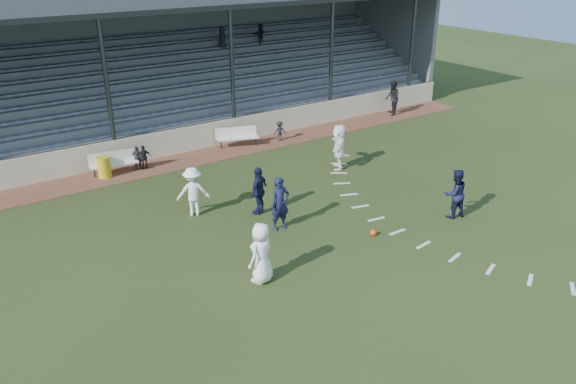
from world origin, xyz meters
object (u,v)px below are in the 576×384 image
object	(u,v)px
bench_right	(237,135)
player_white_lead	(261,253)
player_navy_lead	(280,204)
official	(392,98)
football	(373,233)
trash_bin	(104,167)
bench_left	(113,161)

from	to	relation	value
bench_right	player_white_lead	world-z (taller)	player_white_lead
player_navy_lead	official	bearing A→B (deg)	35.72
football	player_navy_lead	distance (m)	3.32
football	player_navy_lead	world-z (taller)	player_navy_lead
player_white_lead	trash_bin	bearing A→B (deg)	-105.27
bench_left	trash_bin	distance (m)	0.53
official	football	bearing A→B (deg)	-14.27
bench_right	trash_bin	world-z (taller)	bench_right
bench_right	player_white_lead	bearing A→B (deg)	-96.90
bench_right	official	distance (m)	10.06
bench_left	player_navy_lead	bearing A→B (deg)	-61.45
trash_bin	official	world-z (taller)	official
official	bench_right	bearing A→B (deg)	-59.30
bench_right	player_navy_lead	distance (m)	8.86
player_navy_lead	official	world-z (taller)	official
bench_left	official	bearing A→B (deg)	7.68
trash_bin	player_white_lead	bearing A→B (deg)	-82.90
bench_left	football	bearing A→B (deg)	-54.54
official	trash_bin	bearing A→B (deg)	-57.94
bench_right	official	xyz separation A→B (m)	(10.05, -0.18, 0.41)
bench_left	trash_bin	world-z (taller)	bench_left
football	player_white_lead	distance (m)	4.66
player_white_lead	bench_right	bearing A→B (deg)	-138.39
bench_left	football	world-z (taller)	bench_left
player_navy_lead	trash_bin	bearing A→B (deg)	117.57
bench_right	football	xyz separation A→B (m)	(-0.67, -10.53, -0.47)
bench_left	player_white_lead	bearing A→B (deg)	-77.46
official	player_navy_lead	bearing A→B (deg)	-26.29
football	player_navy_lead	size ratio (longest dim) A/B	0.12
trash_bin	football	distance (m)	11.83
trash_bin	official	size ratio (longest dim) A/B	0.45
football	player_navy_lead	xyz separation A→B (m)	(-2.33, 2.20, 0.84)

